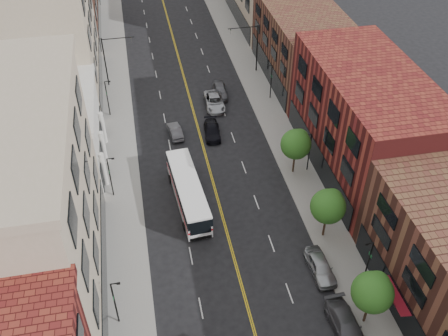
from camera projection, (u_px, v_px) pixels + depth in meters
sidewalk_left at (119, 136)px, 62.67m from camera, size 4.00×110.00×0.15m
sidewalk_right at (273, 118)px, 65.69m from camera, size 4.00×110.00×0.15m
bldg_l_tanoffice at (25, 215)px, 39.31m from camera, size 10.00×22.00×18.00m
bldg_l_white at (53, 135)px, 56.09m from camera, size 10.00×14.00×8.00m
bldg_l_far_a at (53, 30)px, 65.73m from camera, size 10.00×20.00×18.00m
bldg_r_mid at (365, 122)px, 54.66m from camera, size 10.00×22.00×12.00m
bldg_r_far_a at (303, 46)px, 71.15m from camera, size 10.00×20.00×10.00m
tree_r_1 at (373, 291)px, 39.66m from camera, size 3.40×3.40×5.59m
tree_r_2 at (329, 205)px, 47.21m from camera, size 3.40×3.40×5.59m
tree_r_3 at (297, 143)px, 54.76m from camera, size 3.40×3.40×5.59m
lamp_l_1 at (115, 301)px, 40.30m from camera, size 0.81×0.55×5.05m
lamp_l_2 at (110, 175)px, 52.38m from camera, size 0.81×0.55×5.05m
lamp_l_3 at (107, 96)px, 64.45m from camera, size 0.81×0.55×5.05m
lamp_r_1 at (368, 260)px, 43.60m from camera, size 0.81×0.55×5.05m
lamp_r_2 at (309, 150)px, 55.68m from camera, size 0.81×0.55×5.05m
lamp_r_3 at (271, 80)px, 67.76m from camera, size 0.81×0.55×5.05m
signal_mast_left at (110, 56)px, 69.53m from camera, size 4.49×0.18×7.20m
signal_mast_right at (252, 43)px, 72.62m from camera, size 4.49×0.18×7.20m
city_bus at (188, 191)px, 52.36m from camera, size 3.38×11.60×2.94m
car_parked_mid at (346, 325)px, 41.05m from camera, size 2.42×5.46×1.56m
car_parked_far at (320, 267)px, 45.73m from camera, size 2.07×4.79×1.61m
car_lane_behind at (175, 131)px, 62.48m from camera, size 1.83×4.15×1.33m
car_lane_a at (212, 131)px, 62.49m from camera, size 2.33×4.88×1.37m
car_lane_b at (214, 102)px, 67.60m from camera, size 2.77×5.66×1.55m
car_lane_c at (220, 91)px, 69.75m from camera, size 2.28×4.88×1.61m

